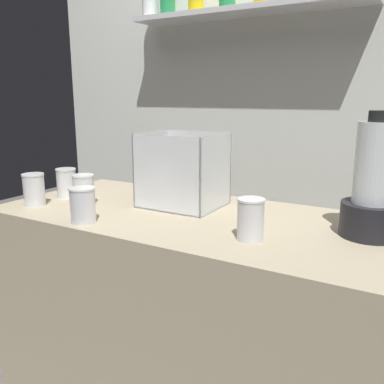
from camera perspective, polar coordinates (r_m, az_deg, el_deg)
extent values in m
cube|color=tan|center=(1.62, 0.00, -18.61)|extent=(1.40, 0.64, 0.90)
cube|color=silver|center=(2.08, 10.90, 11.47)|extent=(2.60, 0.04, 2.50)
cube|color=silver|center=(2.04, 7.37, 23.52)|extent=(1.12, 0.20, 0.02)
cylinder|color=#268C4C|center=(2.25, -3.38, 24.32)|extent=(0.08, 0.08, 0.11)
cylinder|color=yellow|center=(2.16, 0.57, 24.84)|extent=(0.08, 0.08, 0.11)
cylinder|color=white|center=(2.31, -5.77, 24.49)|extent=(0.08, 0.08, 0.15)
cube|color=white|center=(1.55, -1.26, -1.75)|extent=(0.28, 0.24, 0.01)
cube|color=white|center=(1.43, -3.69, 2.35)|extent=(0.28, 0.01, 0.27)
cube|color=white|center=(1.62, 0.84, 3.67)|extent=(0.28, 0.01, 0.27)
cube|color=white|center=(1.60, -5.50, 3.47)|extent=(0.01, 0.24, 0.27)
cube|color=white|center=(1.46, 3.34, 2.58)|extent=(0.01, 0.24, 0.27)
cone|color=orange|center=(1.55, -2.15, -0.91)|extent=(0.07, 0.16, 0.04)
cone|color=orange|center=(1.55, -1.73, -1.07)|extent=(0.07, 0.16, 0.03)
cone|color=orange|center=(1.54, -1.65, -1.12)|extent=(0.17, 0.10, 0.03)
cone|color=orange|center=(1.56, -2.03, -0.79)|extent=(0.19, 0.04, 0.03)
cone|color=orange|center=(1.55, -1.73, 0.47)|extent=(0.08, 0.20, 0.03)
cone|color=orange|center=(1.53, -0.33, 0.03)|extent=(0.20, 0.09, 0.03)
cone|color=orange|center=(1.53, -0.43, 0.15)|extent=(0.19, 0.10, 0.03)
cone|color=orange|center=(1.54, -0.63, 0.06)|extent=(0.17, 0.12, 0.03)
cone|color=orange|center=(1.54, -2.11, 1.56)|extent=(0.12, 0.16, 0.03)
cylinder|color=black|center=(1.31, 23.33, -3.53)|extent=(0.17, 0.17, 0.10)
cylinder|color=silver|center=(1.27, 24.00, 3.64)|extent=(0.11, 0.11, 0.23)
cylinder|color=yellow|center=(1.29, 23.61, -0.55)|extent=(0.10, 0.10, 0.04)
cylinder|color=black|center=(1.26, 24.55, 9.50)|extent=(0.06, 0.06, 0.03)
cylinder|color=white|center=(1.65, -20.97, 0.20)|extent=(0.08, 0.08, 0.11)
cylinder|color=maroon|center=(1.65, -20.92, -0.37)|extent=(0.07, 0.07, 0.08)
cylinder|color=white|center=(1.64, -21.14, 2.26)|extent=(0.08, 0.08, 0.01)
cylinder|color=white|center=(1.74, -16.94, 1.10)|extent=(0.08, 0.08, 0.11)
cylinder|color=red|center=(1.74, -16.89, 0.42)|extent=(0.07, 0.07, 0.07)
cylinder|color=white|center=(1.73, -17.07, 3.01)|extent=(0.08, 0.08, 0.01)
cylinder|color=white|center=(1.60, -14.70, 0.19)|extent=(0.08, 0.08, 0.11)
cylinder|color=red|center=(1.60, -14.68, -0.20)|extent=(0.07, 0.07, 0.09)
cylinder|color=white|center=(1.59, -14.82, 2.22)|extent=(0.08, 0.08, 0.01)
cylinder|color=white|center=(1.37, -14.83, -1.91)|extent=(0.08, 0.08, 0.11)
cylinder|color=orange|center=(1.38, -14.78, -2.83)|extent=(0.07, 0.07, 0.06)
cylinder|color=white|center=(1.36, -14.97, 0.45)|extent=(0.08, 0.08, 0.01)
cylinder|color=white|center=(1.18, 8.08, -3.90)|extent=(0.08, 0.08, 0.11)
cylinder|color=yellow|center=(1.19, 8.06, -4.59)|extent=(0.07, 0.07, 0.09)
cylinder|color=white|center=(1.17, 8.18, -1.06)|extent=(0.08, 0.08, 0.01)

